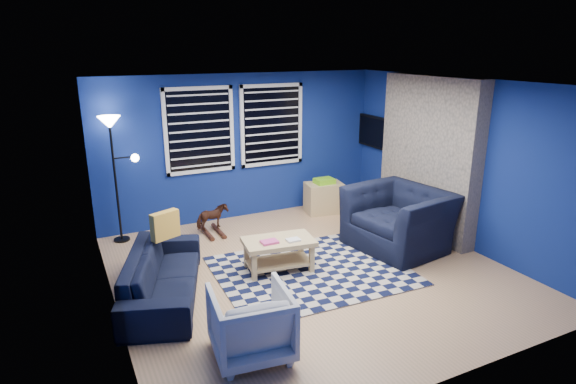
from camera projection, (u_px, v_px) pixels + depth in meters
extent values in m
plane|color=tan|center=(311.00, 271.00, 6.53)|extent=(5.00, 5.00, 0.00)
plane|color=white|center=(314.00, 83.00, 5.80)|extent=(5.00, 5.00, 0.00)
plane|color=navy|center=(242.00, 147.00, 8.31)|extent=(5.00, 0.00, 5.00)
plane|color=navy|center=(106.00, 211.00, 5.11)|extent=(0.00, 5.00, 5.00)
plane|color=navy|center=(458.00, 162.00, 7.22)|extent=(0.00, 5.00, 5.00)
cube|color=gray|center=(428.00, 157.00, 7.59)|extent=(0.26, 2.00, 2.50)
cube|color=black|center=(417.00, 212.00, 7.80)|extent=(0.04, 0.70, 0.60)
cube|color=gray|center=(409.00, 231.00, 7.83)|extent=(0.50, 1.20, 0.08)
cube|color=black|center=(199.00, 130.00, 7.88)|extent=(1.05, 0.02, 1.30)
cube|color=white|center=(197.00, 88.00, 7.67)|extent=(1.17, 0.05, 0.06)
cube|color=white|center=(202.00, 171.00, 8.07)|extent=(1.17, 0.05, 0.06)
cube|color=black|center=(272.00, 125.00, 8.42)|extent=(1.05, 0.02, 1.30)
cube|color=white|center=(271.00, 85.00, 8.22)|extent=(1.17, 0.05, 0.06)
cube|color=white|center=(272.00, 163.00, 8.61)|extent=(1.17, 0.05, 0.06)
cube|color=black|center=(376.00, 132.00, 8.87)|extent=(0.06, 1.00, 0.58)
cube|color=black|center=(375.00, 132.00, 8.86)|extent=(0.01, 0.92, 0.50)
cube|color=black|center=(311.00, 271.00, 6.52)|extent=(2.58, 2.10, 0.02)
imported|color=black|center=(163.00, 275.00, 5.78)|extent=(2.14, 1.38, 0.58)
imported|color=black|center=(399.00, 219.00, 7.18)|extent=(1.56, 1.42, 0.90)
imported|color=gray|center=(251.00, 323.00, 4.67)|extent=(0.83, 0.85, 0.70)
imported|color=#402414|center=(212.00, 217.00, 7.74)|extent=(0.31, 0.53, 0.42)
cube|color=tan|center=(279.00, 242.00, 6.43)|extent=(1.00, 0.66, 0.06)
cube|color=tan|center=(279.00, 262.00, 6.52)|extent=(0.91, 0.57, 0.03)
cube|color=#C83982|center=(269.00, 242.00, 6.31)|extent=(0.24, 0.19, 0.03)
cube|color=silver|center=(293.00, 240.00, 6.38)|extent=(0.20, 0.15, 0.03)
cube|color=tan|center=(258.00, 269.00, 6.15)|extent=(0.07, 0.07, 0.38)
cube|color=tan|center=(312.00, 257.00, 6.48)|extent=(0.07, 0.07, 0.38)
cube|color=tan|center=(246.00, 256.00, 6.51)|extent=(0.07, 0.07, 0.38)
cube|color=tan|center=(298.00, 246.00, 6.84)|extent=(0.07, 0.07, 0.38)
cube|color=tan|center=(324.00, 198.00, 8.76)|extent=(0.72, 0.54, 0.55)
cube|color=black|center=(324.00, 198.00, 8.76)|extent=(0.63, 0.48, 0.44)
cube|color=#7DD919|center=(324.00, 181.00, 8.67)|extent=(0.38, 0.31, 0.09)
cylinder|color=black|center=(122.00, 239.00, 7.55)|extent=(0.25, 0.25, 0.03)
cylinder|color=black|center=(116.00, 184.00, 7.29)|extent=(0.04, 0.04, 1.82)
cone|color=white|center=(109.00, 122.00, 7.01)|extent=(0.33, 0.33, 0.18)
sphere|color=white|center=(135.00, 158.00, 7.26)|extent=(0.12, 0.12, 0.12)
cube|color=gold|center=(165.00, 225.00, 6.07)|extent=(0.39, 0.25, 0.35)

